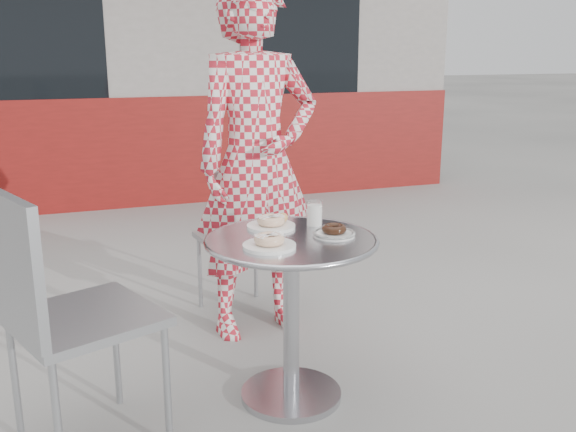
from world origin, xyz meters
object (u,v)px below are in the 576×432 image
object	(u,v)px
bistro_table	(291,279)
plate_near	(269,242)
chair_left	(85,370)
plate_far	(272,223)
plate_checker	(334,232)
seated_person	(257,163)
milk_cup	(315,214)
chair_far	(241,268)

from	to	relation	value
bistro_table	plate_near	bearing A→B (deg)	-143.30
chair_left	plate_far	xyz separation A→B (m)	(0.78, 0.24, 0.41)
plate_far	plate_checker	world-z (taller)	plate_far
seated_person	plate_near	distance (m)	0.83
chair_left	seated_person	world-z (taller)	seated_person
plate_far	milk_cup	xyz separation A→B (m)	(0.18, -0.02, 0.03)
chair_far	plate_far	xyz separation A→B (m)	(-0.07, -0.76, 0.46)
plate_far	milk_cup	distance (m)	0.18
seated_person	plate_far	size ratio (longest dim) A/B	8.71
chair_far	plate_near	world-z (taller)	chair_far
chair_far	plate_far	bearing A→B (deg)	77.49
plate_near	plate_checker	world-z (taller)	plate_near
plate_near	seated_person	bearing A→B (deg)	76.08
seated_person	plate_checker	world-z (taller)	seated_person
chair_left	milk_cup	bearing A→B (deg)	-98.96
seated_person	plate_near	xyz separation A→B (m)	(-0.20, -0.79, -0.16)
plate_far	plate_near	distance (m)	0.27
bistro_table	chair_far	world-z (taller)	chair_far
plate_near	milk_cup	xyz separation A→B (m)	(0.28, 0.24, 0.03)
chair_far	plate_near	bearing A→B (deg)	73.54
chair_far	chair_left	world-z (taller)	chair_left
plate_far	plate_near	world-z (taller)	plate_far
seated_person	milk_cup	size ratio (longest dim) A/B	16.52
chair_left	plate_checker	world-z (taller)	chair_left
bistro_table	milk_cup	bearing A→B (deg)	43.13
seated_person	plate_far	world-z (taller)	seated_person
milk_cup	plate_far	bearing A→B (deg)	172.90
chair_left	plate_far	size ratio (longest dim) A/B	4.86
plate_far	milk_cup	world-z (taller)	milk_cup
seated_person	bistro_table	bearing A→B (deg)	-102.96
milk_cup	chair_left	bearing A→B (deg)	-167.53
plate_near	plate_checker	xyz separation A→B (m)	(0.29, 0.07, -0.01)
chair_left	milk_cup	world-z (taller)	chair_left
plate_near	chair_left	bearing A→B (deg)	178.12
plate_near	plate_checker	bearing A→B (deg)	12.73
chair_left	plate_far	distance (m)	0.92
seated_person	plate_near	size ratio (longest dim) A/B	8.75
bistro_table	seated_person	size ratio (longest dim) A/B	0.40
bistro_table	seated_person	bearing A→B (deg)	83.75
chair_far	seated_person	xyz separation A→B (m)	(0.03, -0.22, 0.62)
chair_far	plate_checker	xyz separation A→B (m)	(0.13, -0.95, 0.45)
chair_far	plate_far	distance (m)	0.89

